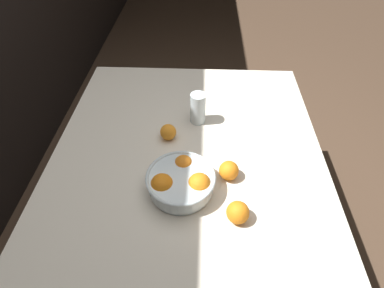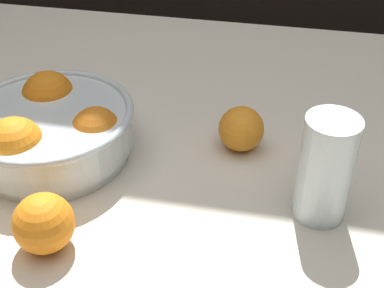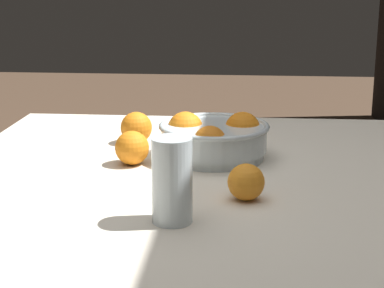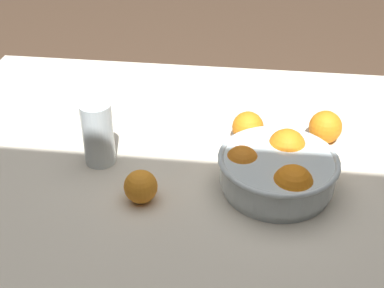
% 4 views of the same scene
% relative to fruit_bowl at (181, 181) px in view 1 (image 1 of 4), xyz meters
% --- Properties ---
extents(ground_plane, '(12.00, 12.00, 0.00)m').
position_rel_fruit_bowl_xyz_m(ground_plane, '(0.21, -0.01, -0.77)').
color(ground_plane, '#4C3828').
extents(dining_table, '(1.28, 1.13, 0.72)m').
position_rel_fruit_bowl_xyz_m(dining_table, '(0.21, -0.01, -0.11)').
color(dining_table, beige).
rests_on(dining_table, ground_plane).
extents(fruit_bowl, '(0.25, 0.25, 0.10)m').
position_rel_fruit_bowl_xyz_m(fruit_bowl, '(0.00, 0.00, 0.00)').
color(fruit_bowl, silver).
rests_on(fruit_bowl, dining_table).
extents(juice_glass, '(0.07, 0.07, 0.15)m').
position_rel_fruit_bowl_xyz_m(juice_glass, '(0.39, -0.05, 0.02)').
color(juice_glass, '#F4A314').
rests_on(juice_glass, dining_table).
extents(orange_loose_near_bowl, '(0.08, 0.08, 0.08)m').
position_rel_fruit_bowl_xyz_m(orange_loose_near_bowl, '(0.07, -0.18, -0.01)').
color(orange_loose_near_bowl, orange).
rests_on(orange_loose_near_bowl, dining_table).
extents(orange_loose_front, '(0.08, 0.08, 0.08)m').
position_rel_fruit_bowl_xyz_m(orange_loose_front, '(-0.12, -0.20, -0.01)').
color(orange_loose_front, orange).
rests_on(orange_loose_front, dining_table).
extents(orange_loose_aside, '(0.07, 0.07, 0.07)m').
position_rel_fruit_bowl_xyz_m(orange_loose_aside, '(0.27, 0.07, -0.01)').
color(orange_loose_aside, orange).
rests_on(orange_loose_aside, dining_table).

